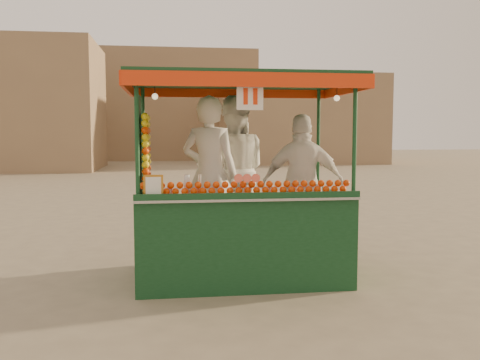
{
  "coord_description": "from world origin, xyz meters",
  "views": [
    {
      "loc": [
        -0.69,
        -6.4,
        1.76
      ],
      "look_at": [
        0.16,
        -0.2,
        1.19
      ],
      "focal_mm": 39.26,
      "sensor_mm": 36.0,
      "label": 1
    }
  ],
  "objects": [
    {
      "name": "vendor_right",
      "position": [
        0.93,
        -0.21,
        1.13
      ],
      "size": [
        1.06,
        0.58,
        1.7
      ],
      "rotation": [
        0.0,
        0.0,
        2.97
      ],
      "color": "silver",
      "rests_on": "ground"
    },
    {
      "name": "juice_cart",
      "position": [
        0.09,
        -0.29,
        0.78
      ],
      "size": [
        2.66,
        1.72,
        2.41
      ],
      "color": "#0E3517",
      "rests_on": "ground"
    },
    {
      "name": "building_right",
      "position": [
        7.0,
        24.0,
        2.5
      ],
      "size": [
        9.0,
        6.0,
        5.0
      ],
      "primitive_type": "cube",
      "color": "#8E7150",
      "rests_on": "ground"
    },
    {
      "name": "building_center",
      "position": [
        -2.0,
        30.0,
        3.5
      ],
      "size": [
        14.0,
        7.0,
        7.0
      ],
      "primitive_type": "cube",
      "color": "#8E7150",
      "rests_on": "ground"
    },
    {
      "name": "vendor_middle",
      "position": [
        0.15,
        0.39,
        1.26
      ],
      "size": [
        1.02,
        0.83,
        1.96
      ],
      "rotation": [
        0.0,
        0.0,
        3.04
      ],
      "color": "white",
      "rests_on": "ground"
    },
    {
      "name": "vendor_left",
      "position": [
        -0.18,
        0.06,
        1.24
      ],
      "size": [
        0.82,
        0.69,
        1.92
      ],
      "rotation": [
        0.0,
        0.0,
        2.76
      ],
      "color": "white",
      "rests_on": "ground"
    },
    {
      "name": "ground",
      "position": [
        0.0,
        0.0,
        0.0
      ],
      "size": [
        90.0,
        90.0,
        0.0
      ],
      "primitive_type": "plane",
      "color": "#726651",
      "rests_on": "ground"
    }
  ]
}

